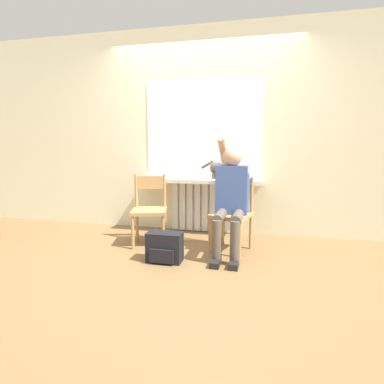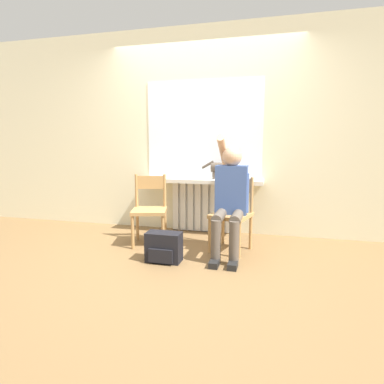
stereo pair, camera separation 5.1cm
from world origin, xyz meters
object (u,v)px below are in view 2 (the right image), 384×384
(chair_left, at_px, (150,208))
(chair_right, at_px, (232,213))
(backpack, at_px, (164,247))
(person, at_px, (230,195))
(cat, at_px, (222,168))

(chair_left, xyz_separation_m, chair_right, (0.98, -0.00, 0.00))
(chair_right, distance_m, backpack, 0.87)
(person, bearing_deg, chair_left, 173.27)
(chair_left, xyz_separation_m, person, (0.97, -0.11, 0.22))
(chair_right, xyz_separation_m, person, (-0.01, -0.11, 0.22))
(chair_right, bearing_deg, person, -79.36)
(chair_left, height_order, person, person)
(chair_right, height_order, person, person)
(person, relative_size, cat, 2.86)
(chair_left, relative_size, chair_right, 1.00)
(chair_right, distance_m, cat, 0.77)
(cat, bearing_deg, chair_right, -70.42)
(chair_right, relative_size, cat, 1.84)
(person, bearing_deg, backpack, -145.75)
(backpack, bearing_deg, chair_right, 40.46)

